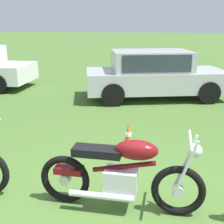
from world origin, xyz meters
TOP-DOWN VIEW (x-y plane):
  - motorcycle_maroon at (0.04, 0.37)m, footprint 2.07×0.64m
  - car_silver at (0.08, 6.27)m, footprint 4.44×2.78m
  - traffic_cone at (-0.15, 2.34)m, footprint 0.25×0.25m

SIDE VIEW (x-z plane):
  - traffic_cone at x=-0.15m, z-range -0.02..0.44m
  - motorcycle_maroon at x=0.04m, z-range -0.03..0.99m
  - car_silver at x=0.08m, z-range 0.08..1.51m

